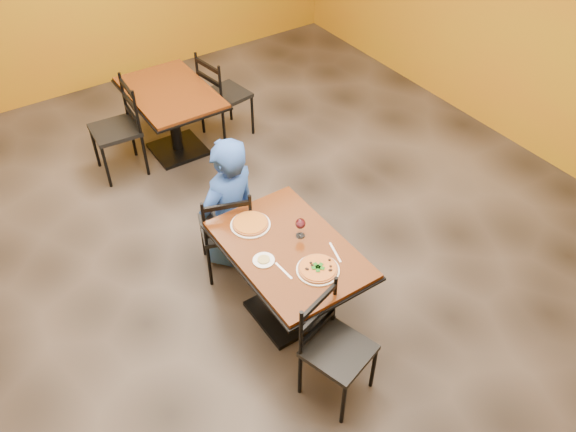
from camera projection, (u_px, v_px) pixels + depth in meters
floor at (257, 275)px, 5.11m from camera, size 7.00×8.00×0.01m
wall_right at (564, 17)px, 5.57m from camera, size 0.01×8.00×3.00m
table_main at (289, 265)px, 4.43m from camera, size 0.83×1.23×0.75m
table_second at (172, 107)px, 6.14m from camera, size 0.83×1.22×0.75m
chair_main_near at (339, 351)px, 3.97m from camera, size 0.51×0.51×0.91m
chair_main_far at (226, 227)px, 4.90m from camera, size 0.52×0.52×0.91m
chair_second_left at (115, 131)px, 5.91m from camera, size 0.48×0.48×1.00m
chair_second_right at (226, 95)px, 6.44m from camera, size 0.51×0.51×0.99m
diner at (228, 201)px, 4.91m from camera, size 0.69×0.53×1.22m
plate_main at (318, 270)px, 4.13m from camera, size 0.31×0.31×0.01m
pizza_main at (318, 268)px, 4.12m from camera, size 0.28×0.28×0.02m
plate_far at (250, 225)px, 4.48m from camera, size 0.31×0.31×0.01m
pizza_far at (250, 223)px, 4.47m from camera, size 0.28×0.28×0.02m
side_plate at (264, 260)px, 4.20m from camera, size 0.16×0.16×0.01m
dip at (264, 259)px, 4.19m from camera, size 0.09×0.09×0.01m
wine_glass at (300, 227)px, 4.34m from camera, size 0.08×0.08×0.18m
fork at (284, 271)px, 4.13m from camera, size 0.03×0.19×0.00m
knife at (335, 252)px, 4.26m from camera, size 0.07×0.21×0.00m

